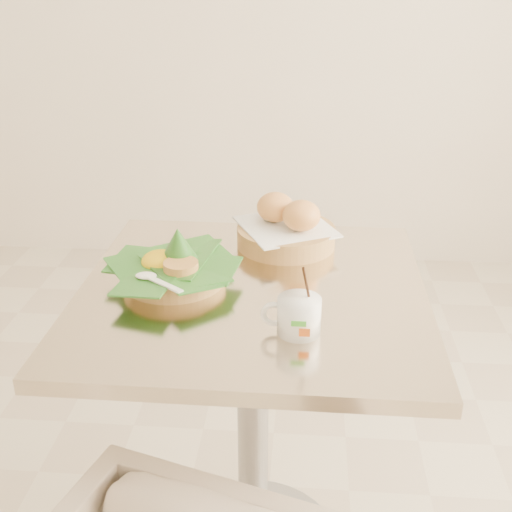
# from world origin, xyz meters

# --- Properties ---
(cafe_table) EXTENTS (0.70, 0.70, 0.75)m
(cafe_table) POSITION_xyz_m (0.20, -0.00, 0.53)
(cafe_table) COLOR gray
(cafe_table) RESTS_ON floor
(rice_basket) EXTENTS (0.26, 0.27, 0.13)m
(rice_basket) POSITION_xyz_m (0.03, 0.01, 0.79)
(rice_basket) COLOR tan
(rice_basket) RESTS_ON cafe_table
(bread_basket) EXTENTS (0.26, 0.26, 0.12)m
(bread_basket) POSITION_xyz_m (0.26, 0.22, 0.79)
(bread_basket) COLOR tan
(bread_basket) RESTS_ON cafe_table
(coffee_mug) EXTENTS (0.11, 0.08, 0.13)m
(coffee_mug) POSITION_xyz_m (0.29, -0.17, 0.79)
(coffee_mug) COLOR white
(coffee_mug) RESTS_ON cafe_table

